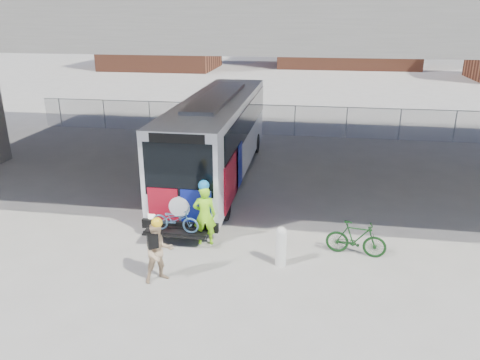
% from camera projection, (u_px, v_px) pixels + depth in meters
% --- Properties ---
extents(ground, '(160.00, 160.00, 0.00)m').
position_uv_depth(ground, '(250.00, 216.00, 17.04)').
color(ground, '#9E9991').
rests_on(ground, ground).
extents(bus, '(2.67, 12.90, 3.69)m').
position_uv_depth(bus, '(218.00, 131.00, 20.34)').
color(bus, silver).
rests_on(bus, ground).
extents(overpass, '(40.00, 16.00, 7.95)m').
position_uv_depth(overpass, '(265.00, 24.00, 18.54)').
color(overpass, '#605E59').
rests_on(overpass, ground).
extents(chainlink_fence, '(30.00, 0.06, 30.00)m').
position_uv_depth(chainlink_fence, '(278.00, 112.00, 27.70)').
color(chainlink_fence, gray).
rests_on(chainlink_fence, ground).
extents(brick_buildings, '(54.00, 22.00, 12.00)m').
position_uv_depth(brick_buildings, '(312.00, 25.00, 59.80)').
color(brick_buildings, brown).
rests_on(brick_buildings, ground).
extents(bollard, '(0.32, 0.32, 1.22)m').
position_uv_depth(bollard, '(281.00, 245.00, 13.53)').
color(bollard, white).
rests_on(bollard, ground).
extents(cyclist_hivis, '(0.80, 0.62, 2.16)m').
position_uv_depth(cyclist_hivis, '(205.00, 214.00, 14.68)').
color(cyclist_hivis, '#96FF1A').
rests_on(cyclist_hivis, ground).
extents(cyclist_tan, '(1.07, 1.02, 1.90)m').
position_uv_depth(cyclist_tan, '(159.00, 251.00, 12.66)').
color(cyclist_tan, tan).
rests_on(cyclist_tan, ground).
extents(bike_parked, '(1.87, 0.80, 1.09)m').
position_uv_depth(bike_parked, '(356.00, 239.00, 14.14)').
color(bike_parked, '#123814').
rests_on(bike_parked, ground).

